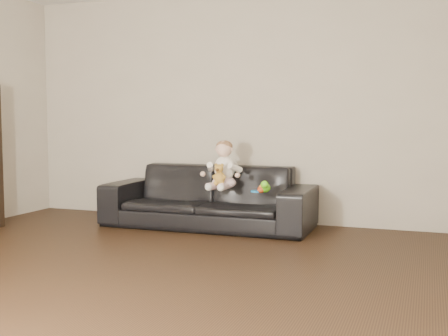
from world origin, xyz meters
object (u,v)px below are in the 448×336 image
at_px(teddy_bear, 219,175).
at_px(toy_blue_disc, 256,191).
at_px(baby, 224,168).
at_px(sofa, 208,197).
at_px(toy_green, 265,188).
at_px(toy_rattle, 261,190).

bearing_deg(teddy_bear, toy_blue_disc, 17.90).
relative_size(baby, teddy_bear, 2.36).
distance_m(sofa, toy_green, 0.75).
height_order(toy_rattle, toy_blue_disc, toy_rattle).
bearing_deg(toy_blue_disc, teddy_bear, -172.36).
bearing_deg(toy_green, sofa, 160.97).
bearing_deg(baby, sofa, 153.90).
xyz_separation_m(sofa, teddy_bear, (0.23, -0.27, 0.27)).
relative_size(sofa, teddy_bear, 10.39).
bearing_deg(toy_rattle, toy_blue_disc, 137.77).
relative_size(teddy_bear, toy_green, 1.56).
height_order(teddy_bear, toy_blue_disc, teddy_bear).
distance_m(baby, toy_blue_disc, 0.45).
bearing_deg(sofa, toy_rattle, -23.38).
height_order(baby, toy_blue_disc, baby).
xyz_separation_m(sofa, toy_rattle, (0.67, -0.28, 0.14)).
bearing_deg(toy_blue_disc, toy_green, -9.65).
distance_m(sofa, teddy_bear, 0.45).
distance_m(teddy_bear, toy_green, 0.48).
distance_m(teddy_bear, toy_rattle, 0.46).
relative_size(toy_green, toy_rattle, 2.00).
relative_size(toy_green, toy_blue_disc, 1.23).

